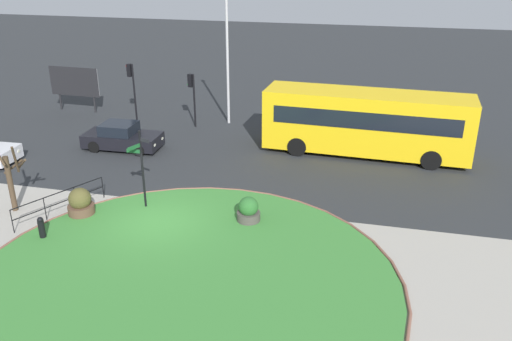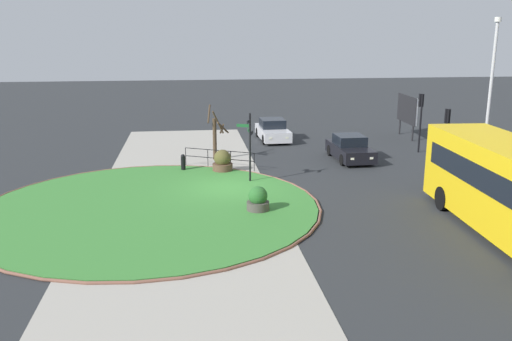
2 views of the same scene
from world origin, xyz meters
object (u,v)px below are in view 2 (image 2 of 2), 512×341
traffic_light_near (447,125)px  lamppost_tall (490,93)px  bollard_foreground (183,163)px  planter_near_signpost (258,201)px  traffic_light_far (421,110)px  signpost_directional (249,142)px  street_tree_bare (216,135)px  billboard_left (407,110)px  car_near_lane (350,149)px  car_far_lane (273,131)px  planter_kerbside (223,162)px

traffic_light_near → lamppost_tall: (1.91, 1.17, 1.88)m
traffic_light_near → bollard_foreground: bearing=101.7°
bollard_foreground → planter_near_signpost: size_ratio=0.85×
traffic_light_far → planter_near_signpost: traffic_light_far is taller
signpost_directional → street_tree_bare: bearing=-165.1°
lamppost_tall → planter_near_signpost: size_ratio=7.20×
billboard_left → street_tree_bare: 14.62m
bollard_foreground → billboard_left: (-7.74, 15.53, 1.46)m
lamppost_tall → signpost_directional: bearing=-90.8°
car_near_lane → lamppost_tall: bearing=51.7°
traffic_light_near → lamppost_tall: bearing=-133.2°
car_far_lane → billboard_left: billboard_left is taller
car_far_lane → planter_kerbside: (8.36, -3.99, -0.11)m
lamppost_tall → planter_near_signpost: 13.58m
traffic_light_far → street_tree_bare: traffic_light_far is taller
bollard_foreground → planter_near_signpost: 7.84m
car_near_lane → planter_near_signpost: 10.89m
car_near_lane → traffic_light_far: bearing=106.7°
planter_near_signpost → car_near_lane: bearing=143.2°
bollard_foreground → signpost_directional: bearing=50.9°
traffic_light_far → lamppost_tall: size_ratio=0.45×
car_far_lane → traffic_light_far: size_ratio=1.21×
street_tree_bare → traffic_light_far: bearing=92.7°
car_near_lane → billboard_left: size_ratio=1.18×
bollard_foreground → street_tree_bare: size_ratio=0.29×
bollard_foreground → traffic_light_far: (-3.10, 14.45, 2.16)m
lamppost_tall → planter_near_signpost: lamppost_tall is taller
traffic_light_far → planter_near_signpost: (10.30, -11.36, -2.14)m
signpost_directional → lamppost_tall: bearing=89.2°
traffic_light_near → street_tree_bare: size_ratio=1.01×
signpost_directional → billboard_left: bearing=130.2°
street_tree_bare → car_near_lane: bearing=82.8°
car_far_lane → traffic_light_far: bearing=58.0°
bollard_foreground → traffic_light_near: size_ratio=0.29×
planter_near_signpost → signpost_directional: bearing=177.9°
car_near_lane → traffic_light_far: size_ratio=1.16×
car_near_lane → traffic_light_near: bearing=60.8°
lamppost_tall → traffic_light_near: bearing=-148.5°
traffic_light_far → billboard_left: 4.81m
bollard_foreground → planter_near_signpost: planter_near_signpost is taller
bollard_foreground → car_near_lane: 9.73m
planter_kerbside → planter_near_signpost: bearing=8.5°
lamppost_tall → street_tree_bare: size_ratio=2.49×
planter_kerbside → traffic_light_near: bearing=87.6°
signpost_directional → traffic_light_far: traffic_light_far is taller
lamppost_tall → street_tree_bare: 14.76m
lamppost_tall → street_tree_bare: bearing=-111.5°
traffic_light_near → traffic_light_far: 4.02m
car_near_lane → planter_kerbside: size_ratio=3.45×
bollard_foreground → planter_kerbside: size_ratio=0.77×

